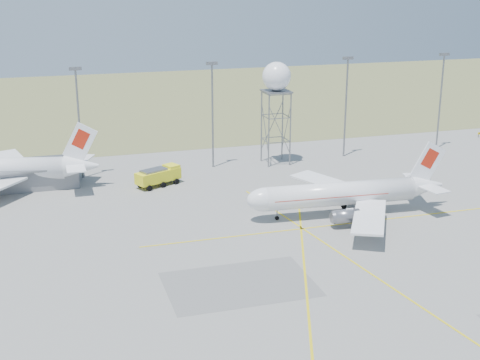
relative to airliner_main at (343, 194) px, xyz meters
name	(u,v)px	position (x,y,z in m)	size (l,w,h in m)	color
ground	(453,319)	(-2.61, -33.89, -3.40)	(400.00, 400.00, 0.00)	gray
grass_strip	(183,99)	(-2.61, 106.11, -3.39)	(400.00, 120.00, 0.03)	#616A3A
building_grey	(26,175)	(-47.61, 30.11, -1.43)	(19.00, 10.00, 3.90)	slate
mast_a	(78,114)	(-37.61, 32.11, 8.67)	(2.20, 0.50, 20.50)	slate
mast_b	(212,106)	(-12.61, 32.11, 8.67)	(2.20, 0.50, 20.50)	slate
mast_c	(346,98)	(15.39, 32.11, 8.67)	(2.20, 0.50, 20.50)	slate
mast_d	(441,93)	(37.39, 32.11, 8.67)	(2.20, 0.50, 20.50)	slate
airliner_main	(343,194)	(0.00, 0.00, 0.00)	(32.63, 31.66, 11.10)	white
radar_tower	(276,107)	(-0.02, 31.17, 7.90)	(5.56, 5.56, 20.14)	slate
fire_truck	(159,177)	(-24.84, 23.29, -1.80)	(8.70, 6.10, 3.33)	yellow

